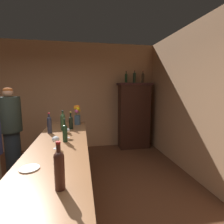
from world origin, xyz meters
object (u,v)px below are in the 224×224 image
(wine_bottle_syrah, at_px, (49,124))
(display_bottle_left, at_px, (126,78))
(bar_counter, at_px, (61,182))
(display_cabinet, at_px, (134,115))
(wine_bottle_riesling, at_px, (65,132))
(wine_bottle_malbec, at_px, (59,168))
(patron_in_grey, at_px, (11,130))
(display_bottle_center, at_px, (143,78))
(wine_bottle_chardonnay, at_px, (63,121))
(wine_bottle_merlot, at_px, (71,122))
(display_bottle_midleft, at_px, (134,77))
(wine_glass_front, at_px, (56,140))
(wine_glass_mid, at_px, (67,131))
(flower_arrangement, at_px, (77,114))
(cheese_plate, at_px, (30,168))

(wine_bottle_syrah, bearing_deg, display_bottle_left, 46.64)
(bar_counter, xyz_separation_m, display_cabinet, (1.70, 2.35, 0.44))
(wine_bottle_syrah, xyz_separation_m, wine_bottle_riesling, (0.27, -0.47, -0.02))
(wine_bottle_malbec, relative_size, patron_in_grey, 0.20)
(display_bottle_center, bearing_deg, patron_in_grey, -159.03)
(wine_bottle_chardonnay, relative_size, wine_bottle_merlot, 1.12)
(display_bottle_midleft, xyz_separation_m, patron_in_grey, (-2.70, -1.13, -1.04))
(wine_bottle_chardonnay, bearing_deg, wine_bottle_riesling, -82.08)
(wine_bottle_malbec, distance_m, wine_bottle_merlot, 1.73)
(display_cabinet, xyz_separation_m, display_bottle_midleft, (-0.00, 0.00, 1.02))
(display_cabinet, relative_size, wine_bottle_merlot, 6.13)
(wine_bottle_syrah, relative_size, wine_glass_front, 2.16)
(wine_bottle_riesling, xyz_separation_m, wine_glass_front, (-0.08, -0.24, -0.02))
(patron_in_grey, bearing_deg, wine_bottle_malbec, -26.89)
(wine_glass_mid, relative_size, display_bottle_center, 0.42)
(bar_counter, relative_size, wine_bottle_syrah, 8.52)
(wine_bottle_syrah, relative_size, display_bottle_midleft, 0.96)
(display_bottle_center, bearing_deg, display_bottle_left, 180.00)
(wine_bottle_malbec, xyz_separation_m, flower_arrangement, (0.08, 2.06, 0.04))
(wine_bottle_merlot, relative_size, display_bottle_midleft, 0.89)
(cheese_plate, xyz_separation_m, display_bottle_left, (1.64, 2.95, 0.94))
(display_bottle_center, bearing_deg, wine_bottle_merlot, -139.62)
(wine_bottle_syrah, distance_m, display_bottle_midleft, 2.73)
(wine_bottle_malbec, bearing_deg, wine_bottle_riesling, 93.15)
(display_bottle_midleft, bearing_deg, wine_bottle_syrah, -137.06)
(display_cabinet, height_order, wine_bottle_chardonnay, display_cabinet)
(wine_bottle_malbec, xyz_separation_m, wine_bottle_merlot, (-0.02, 1.73, -0.03))
(wine_bottle_malbec, distance_m, display_bottle_midleft, 3.74)
(patron_in_grey, bearing_deg, flower_arrangement, 30.74)
(wine_bottle_riesling, bearing_deg, wine_bottle_merlot, 87.01)
(bar_counter, distance_m, wine_glass_mid, 0.65)
(display_cabinet, height_order, flower_arrangement, display_cabinet)
(wine_bottle_malbec, xyz_separation_m, display_bottle_center, (1.82, 3.30, 0.81))
(cheese_plate, bearing_deg, wine_glass_mid, 74.20)
(wine_bottle_chardonnay, bearing_deg, display_bottle_center, 39.80)
(bar_counter, xyz_separation_m, display_bottle_midleft, (1.70, 2.35, 1.46))
(cheese_plate, bearing_deg, wine_bottle_malbec, -49.52)
(display_bottle_center, xyz_separation_m, patron_in_grey, (-2.94, -1.13, -1.03))
(wine_bottle_riesling, height_order, cheese_plate, wine_bottle_riesling)
(wine_bottle_merlot, bearing_deg, wine_bottle_riesling, -92.99)
(wine_bottle_merlot, bearing_deg, wine_bottle_chardonnay, -150.21)
(wine_bottle_malbec, relative_size, wine_glass_mid, 2.49)
(bar_counter, height_order, wine_bottle_riesling, wine_bottle_riesling)
(display_bottle_left, relative_size, display_bottle_center, 0.98)
(wine_bottle_chardonnay, xyz_separation_m, wine_bottle_riesling, (0.09, -0.61, -0.02))
(cheese_plate, distance_m, display_bottle_midleft, 3.63)
(wine_bottle_chardonnay, relative_size, wine_glass_front, 2.23)
(wine_bottle_riesling, distance_m, display_bottle_left, 2.77)
(wine_glass_front, bearing_deg, wine_bottle_syrah, 105.01)
(bar_counter, xyz_separation_m, patron_in_grey, (-1.00, 1.23, 0.42))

